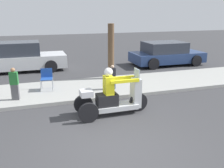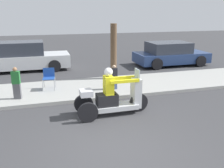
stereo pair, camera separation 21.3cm
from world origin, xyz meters
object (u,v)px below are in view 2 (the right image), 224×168
Objects in this scene: spectator_by_tree at (16,84)px; folding_chair_curbside at (49,76)px; motorcycle_trike at (112,98)px; parked_car_lot_left at (170,54)px; parked_car_lot_center at (21,57)px; tree_trunk at (114,52)px; spectator_with_child at (114,78)px.

spectator_by_tree is 1.45m from folding_chair_curbside.
motorcycle_trike is 8.12m from parked_car_lot_left.
parked_car_lot_left reaches higher than spectator_by_tree.
motorcycle_trike is 0.47× the size of parked_car_lot_center.
folding_chair_curbside is 7.81m from parked_car_lot_left.
spectator_by_tree is (-2.90, 1.98, 0.14)m from motorcycle_trike.
tree_trunk is at bearing 23.33° from spectator_by_tree.
parked_car_lot_center is 8.40m from parked_car_lot_left.
spectator_by_tree is 1.38× the size of folding_chair_curbside.
folding_chair_curbside is at bearing 121.55° from motorcycle_trike.
motorcycle_trike is 2.38× the size of spectator_with_child.
spectator_with_child is at bearing -105.79° from tree_trunk.
spectator_by_tree is at bearing -156.67° from tree_trunk.
parked_car_lot_left is at bearing -6.49° from parked_car_lot_center.
spectator_with_child is at bearing 72.06° from motorcycle_trike.
folding_chair_curbside is 0.33× the size of tree_trunk.
tree_trunk reaches higher than spectator_with_child.
spectator_with_child is at bearing -17.29° from folding_chair_curbside.
motorcycle_trike is at bearing -107.94° from spectator_with_child.
parked_car_lot_left is (8.35, -0.95, -0.08)m from parked_car_lot_center.
spectator_by_tree is 4.45m from tree_trunk.
folding_chair_curbside is at bearing 38.40° from spectator_by_tree.
parked_car_lot_center reaches higher than spectator_by_tree.
motorcycle_trike is 2.22m from spectator_with_child.
motorcycle_trike is 0.94× the size of tree_trunk.
folding_chair_curbside is at bearing 162.71° from spectator_with_child.
motorcycle_trike reaches higher than parked_car_lot_left.
spectator_by_tree is 0.23× the size of parked_car_lot_center.
motorcycle_trike is 3.98m from tree_trunk.
motorcycle_trike is at bearing -107.02° from tree_trunk.
motorcycle_trike reaches higher than spectator_by_tree.
folding_chair_curbside is 0.17× the size of parked_car_lot_center.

